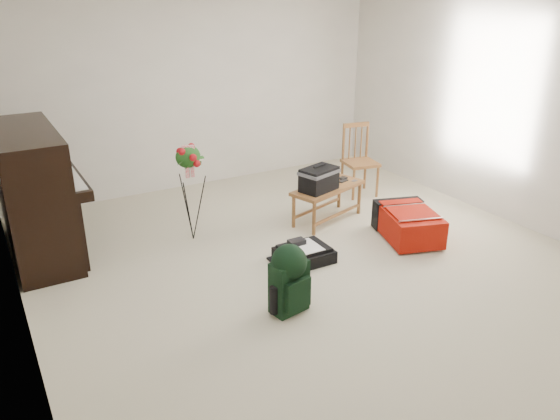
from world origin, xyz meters
TOP-DOWN VIEW (x-y plane):
  - floor at (0.00, 0.00)m, footprint 5.00×5.50m
  - wall_back at (0.00, 2.75)m, footprint 5.00×0.04m
  - wall_left at (-2.50, 0.00)m, footprint 0.04×5.50m
  - wall_right at (2.50, 0.00)m, footprint 0.04×5.50m
  - piano at (-2.19, 1.60)m, footprint 0.71×1.50m
  - bench at (0.60, 0.85)m, footprint 0.97×0.61m
  - dining_chair at (1.55, 1.38)m, footprint 0.45×0.45m
  - red_suitcase at (1.17, 0.08)m, footprint 0.71×0.89m
  - black_duffel at (-0.05, 0.14)m, footprint 0.51×0.41m
  - green_backpack at (-0.62, -0.54)m, footprint 0.32×0.30m
  - flower_stand at (-0.79, 1.15)m, footprint 0.39×0.39m

SIDE VIEW (x-z plane):
  - floor at x=0.00m, z-range -0.01..0.01m
  - black_duffel at x=-0.05m, z-range -0.03..0.18m
  - red_suitcase at x=1.17m, z-range 0.01..0.33m
  - green_backpack at x=-0.62m, z-range 0.03..0.62m
  - dining_chair at x=1.55m, z-range -0.01..0.88m
  - bench at x=0.60m, z-range 0.14..0.84m
  - flower_stand at x=-0.79m, z-range -0.01..1.03m
  - piano at x=-2.19m, z-range -0.03..1.22m
  - wall_back at x=0.00m, z-range 0.00..2.50m
  - wall_left at x=-2.50m, z-range 0.00..2.50m
  - wall_right at x=2.50m, z-range 0.00..2.50m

